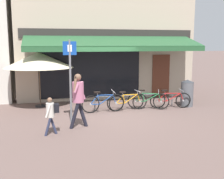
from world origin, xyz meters
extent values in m
plane|color=brown|center=(0.00, 0.00, 0.00)|extent=(160.00, 160.00, 0.00)
cube|color=tan|center=(0.60, 4.31, 3.24)|extent=(8.56, 3.00, 6.48)
cube|color=black|center=(-0.34, 2.80, 1.25)|extent=(4.71, 0.04, 2.20)
cube|color=#5B2D1E|center=(3.17, 2.80, 1.05)|extent=(0.90, 0.04, 2.10)
cube|color=#282623|center=(0.60, 2.79, 3.07)|extent=(8.14, 0.06, 0.44)
cube|color=#23512D|center=(0.60, 1.94, 2.75)|extent=(7.71, 1.75, 0.50)
cube|color=#23512D|center=(0.60, 1.07, 2.42)|extent=(7.71, 0.03, 0.20)
cylinder|color=#47494F|center=(1.13, 0.70, 0.55)|extent=(3.43, 0.04, 0.04)
cylinder|color=#47494F|center=(-0.54, 0.70, 0.28)|extent=(0.04, 0.04, 0.55)
cylinder|color=#47494F|center=(2.79, 0.70, 0.28)|extent=(0.04, 0.04, 0.55)
torus|color=black|center=(0.23, 0.37, 0.35)|extent=(0.71, 0.16, 0.71)
cylinder|color=#9E9EA3|center=(0.23, 0.37, 0.35)|extent=(0.07, 0.07, 0.08)
torus|color=black|center=(-0.77, 0.32, 0.35)|extent=(0.71, 0.16, 0.71)
cylinder|color=#9E9EA3|center=(-0.77, 0.32, 0.35)|extent=(0.07, 0.07, 0.08)
cylinder|color=#1E4793|center=(-0.15, 0.33, 0.51)|extent=(0.56, 0.04, 0.37)
cylinder|color=#1E4793|center=(-0.19, 0.31, 0.69)|extent=(0.62, 0.07, 0.05)
cylinder|color=#1E4793|center=(-0.46, 0.31, 0.51)|extent=(0.12, 0.09, 0.37)
cylinder|color=#1E4793|center=(-0.60, 0.33, 0.34)|extent=(0.35, 0.05, 0.05)
cylinder|color=#1E4793|center=(-0.63, 0.30, 0.52)|extent=(0.31, 0.06, 0.37)
cylinder|color=#1E4793|center=(0.17, 0.35, 0.51)|extent=(0.15, 0.09, 0.34)
cylinder|color=#9E9EA3|center=(-0.51, 0.29, 0.74)|extent=(0.06, 0.04, 0.11)
cube|color=black|center=(-0.52, 0.28, 0.81)|extent=(0.25, 0.12, 0.06)
cylinder|color=#9E9EA3|center=(0.12, 0.32, 0.75)|extent=(0.03, 0.04, 0.14)
cylinder|color=#9E9EA3|center=(0.12, 0.31, 0.82)|extent=(0.05, 0.52, 0.08)
torus|color=black|center=(1.28, 0.51, 0.32)|extent=(0.65, 0.14, 0.65)
cylinder|color=#9E9EA3|center=(1.28, 0.51, 0.32)|extent=(0.08, 0.07, 0.07)
torus|color=black|center=(0.27, 0.38, 0.32)|extent=(0.65, 0.14, 0.65)
cylinder|color=#9E9EA3|center=(0.27, 0.38, 0.32)|extent=(0.08, 0.07, 0.07)
cylinder|color=orange|center=(0.89, 0.46, 0.46)|extent=(0.57, 0.10, 0.35)
cylinder|color=orange|center=(0.86, 0.45, 0.63)|extent=(0.63, 0.12, 0.05)
cylinder|color=orange|center=(0.58, 0.42, 0.47)|extent=(0.11, 0.06, 0.34)
cylinder|color=orange|center=(0.44, 0.41, 0.31)|extent=(0.36, 0.08, 0.05)
cylinder|color=orange|center=(0.41, 0.40, 0.48)|extent=(0.31, 0.07, 0.34)
cylinder|color=orange|center=(1.22, 0.50, 0.47)|extent=(0.15, 0.06, 0.31)
cylinder|color=#9E9EA3|center=(0.53, 0.41, 0.69)|extent=(0.06, 0.03, 0.11)
cube|color=black|center=(0.52, 0.41, 0.76)|extent=(0.25, 0.13, 0.05)
cylinder|color=#9E9EA3|center=(1.17, 0.49, 0.69)|extent=(0.03, 0.03, 0.14)
cylinder|color=#9E9EA3|center=(1.17, 0.49, 0.76)|extent=(0.09, 0.52, 0.04)
torus|color=black|center=(2.10, 0.26, 0.33)|extent=(0.63, 0.28, 0.66)
cylinder|color=#9E9EA3|center=(2.10, 0.26, 0.33)|extent=(0.09, 0.08, 0.07)
torus|color=black|center=(1.14, 0.64, 0.33)|extent=(0.63, 0.28, 0.66)
cylinder|color=#9E9EA3|center=(1.14, 0.64, 0.33)|extent=(0.09, 0.08, 0.07)
cylinder|color=#23703D|center=(1.74, 0.40, 0.47)|extent=(0.55, 0.24, 0.35)
cylinder|color=#23703D|center=(1.70, 0.42, 0.64)|extent=(0.61, 0.26, 0.05)
cylinder|color=#23703D|center=(1.44, 0.52, 0.48)|extent=(0.12, 0.07, 0.35)
cylinder|color=#23703D|center=(1.31, 0.57, 0.32)|extent=(0.35, 0.16, 0.05)
cylinder|color=#23703D|center=(1.27, 0.58, 0.49)|extent=(0.30, 0.14, 0.34)
cylinder|color=#23703D|center=(2.05, 0.28, 0.48)|extent=(0.15, 0.08, 0.32)
cylinder|color=#9E9EA3|center=(1.39, 0.54, 0.70)|extent=(0.06, 0.04, 0.11)
cube|color=black|center=(1.38, 0.54, 0.77)|extent=(0.26, 0.18, 0.05)
cylinder|color=#9E9EA3|center=(2.00, 0.30, 0.71)|extent=(0.03, 0.03, 0.14)
cylinder|color=#9E9EA3|center=(2.00, 0.30, 0.78)|extent=(0.21, 0.49, 0.03)
torus|color=black|center=(3.10, 0.30, 0.32)|extent=(0.65, 0.17, 0.65)
cylinder|color=#9E9EA3|center=(3.10, 0.30, 0.32)|extent=(0.08, 0.07, 0.07)
torus|color=black|center=(2.03, 0.44, 0.32)|extent=(0.65, 0.17, 0.65)
cylinder|color=#9E9EA3|center=(2.03, 0.44, 0.32)|extent=(0.08, 0.07, 0.07)
cylinder|color=#B21E1E|center=(2.69, 0.34, 0.46)|extent=(0.60, 0.13, 0.35)
cylinder|color=#B21E1E|center=(2.65, 0.34, 0.63)|extent=(0.66, 0.12, 0.05)
cylinder|color=#B21E1E|center=(2.36, 0.39, 0.47)|extent=(0.12, 0.05, 0.34)
cylinder|color=#B21E1E|center=(2.22, 0.42, 0.31)|extent=(0.38, 0.08, 0.05)
cylinder|color=#B21E1E|center=(2.17, 0.41, 0.48)|extent=(0.32, 0.10, 0.34)
cylinder|color=#B21E1E|center=(3.04, 0.30, 0.47)|extent=(0.15, 0.04, 0.31)
cylinder|color=#9E9EA3|center=(2.30, 0.38, 0.69)|extent=(0.06, 0.03, 0.11)
cube|color=black|center=(2.29, 0.38, 0.76)|extent=(0.25, 0.13, 0.06)
cylinder|color=#9E9EA3|center=(2.98, 0.29, 0.69)|extent=(0.03, 0.04, 0.14)
cylinder|color=#9E9EA3|center=(2.98, 0.29, 0.76)|extent=(0.09, 0.52, 0.06)
cylinder|color=black|center=(-1.57, -1.47, 0.41)|extent=(0.36, 0.16, 0.85)
cylinder|color=black|center=(-1.31, -1.31, 0.41)|extent=(0.36, 0.16, 0.85)
cylinder|color=#B26684|center=(-1.44, -1.39, 1.14)|extent=(0.40, 0.40, 0.65)
sphere|color=brown|center=(-1.44, -1.39, 1.61)|extent=(0.22, 0.22, 0.22)
cylinder|color=#B26684|center=(-1.32, -1.20, 1.14)|extent=(0.29, 0.13, 0.58)
cylinder|color=#B26684|center=(-1.52, -1.59, 1.29)|extent=(0.23, 0.17, 0.29)
cylinder|color=brown|center=(-1.55, -1.58, 1.38)|extent=(0.17, 0.19, 0.44)
cube|color=black|center=(-1.53, -1.54, 1.59)|extent=(0.03, 0.07, 0.14)
cylinder|color=#282D47|center=(-2.40, -1.99, 0.27)|extent=(0.23, 0.08, 0.55)
cylinder|color=#282D47|center=(-2.25, -1.86, 0.27)|extent=(0.23, 0.08, 0.55)
cylinder|color=beige|center=(-2.33, -1.93, 0.74)|extent=(0.23, 0.23, 0.42)
sphere|color=brown|center=(-2.33, -1.93, 1.04)|extent=(0.14, 0.14, 0.14)
cylinder|color=beige|center=(-2.27, -1.79, 0.74)|extent=(0.19, 0.11, 0.37)
cylinder|color=beige|center=(-2.39, -2.06, 0.74)|extent=(0.19, 0.11, 0.37)
cube|color=black|center=(-2.14, -1.93, 0.79)|extent=(0.14, 0.20, 0.25)
cylinder|color=#515459|center=(3.42, 0.59, 0.52)|extent=(0.53, 0.53, 1.03)
cone|color=#33353A|center=(3.42, 0.59, 1.09)|extent=(0.54, 0.54, 0.11)
cylinder|color=slate|center=(-1.61, -0.74, 1.39)|extent=(0.07, 0.07, 2.77)
cube|color=#14429E|center=(-1.61, -0.75, 2.49)|extent=(0.44, 0.02, 0.44)
cube|color=white|center=(-1.61, -0.76, 2.49)|extent=(0.14, 0.01, 0.22)
cylinder|color=#4C3D2D|center=(-2.64, 1.98, 1.12)|extent=(0.05, 0.05, 2.25)
cone|color=beige|center=(-2.64, 1.98, 1.98)|extent=(2.85, 2.85, 0.64)
cylinder|color=#262628|center=(-2.64, 1.98, 0.03)|extent=(0.44, 0.44, 0.06)
camera|label=1|loc=(-2.47, -10.03, 2.65)|focal=45.00mm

